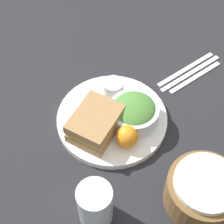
# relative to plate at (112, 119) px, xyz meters

# --- Properties ---
(ground_plane) EXTENTS (4.00, 4.00, 0.00)m
(ground_plane) POSITION_rel_plate_xyz_m (0.00, 0.00, -0.01)
(ground_plane) COLOR #232328
(plate) EXTENTS (0.26, 0.26, 0.02)m
(plate) POSITION_rel_plate_xyz_m (0.00, 0.00, 0.00)
(plate) COLOR white
(plate) RESTS_ON ground_plane
(sandwich) EXTENTS (0.14, 0.12, 0.06)m
(sandwich) POSITION_rel_plate_xyz_m (0.05, -0.00, 0.04)
(sandwich) COLOR #A37A4C
(sandwich) RESTS_ON plate
(salad_bowl) EXTENTS (0.12, 0.12, 0.06)m
(salad_bowl) POSITION_rel_plate_xyz_m (-0.03, 0.04, 0.04)
(salad_bowl) COLOR silver
(salad_bowl) RESTS_ON plate
(dressing_cup) EXTENTS (0.05, 0.05, 0.04)m
(dressing_cup) POSITION_rel_plate_xyz_m (-0.05, -0.05, 0.03)
(dressing_cup) COLOR #B7B7BC
(dressing_cup) RESTS_ON plate
(orange_wedge) EXTENTS (0.05, 0.05, 0.05)m
(orange_wedge) POSITION_rel_plate_xyz_m (0.03, 0.07, 0.03)
(orange_wedge) COLOR orange
(orange_wedge) RESTS_ON plate
(drink_glass) EXTENTS (0.07, 0.07, 0.10)m
(drink_glass) POSITION_rel_plate_xyz_m (0.19, 0.14, 0.04)
(drink_glass) COLOR silver
(drink_glass) RESTS_ON ground_plane
(bread_basket) EXTENTS (0.15, 0.15, 0.09)m
(bread_basket) POSITION_rel_plate_xyz_m (0.01, 0.27, 0.03)
(bread_basket) COLOR brown
(bread_basket) RESTS_ON ground_plane
(fork) EXTENTS (0.20, 0.04, 0.01)m
(fork) POSITION_rel_plate_xyz_m (-0.26, 0.02, -0.01)
(fork) COLOR silver
(fork) RESTS_ON ground_plane
(knife) EXTENTS (0.20, 0.04, 0.01)m
(knife) POSITION_rel_plate_xyz_m (-0.26, 0.04, -0.01)
(knife) COLOR silver
(knife) RESTS_ON ground_plane
(spoon) EXTENTS (0.18, 0.04, 0.01)m
(spoon) POSITION_rel_plate_xyz_m (-0.26, 0.06, -0.01)
(spoon) COLOR silver
(spoon) RESTS_ON ground_plane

